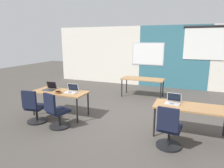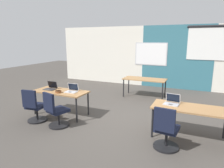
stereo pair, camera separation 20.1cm
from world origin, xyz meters
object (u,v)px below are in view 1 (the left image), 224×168
object	(u,v)px
desk_near_right	(191,109)
laptop_near_right_inner	(173,101)
chair_near_right_inner	(169,131)
chair_near_left_end	(35,109)
laptop_near_left_end	(50,88)
laptop_near_left_inner	(72,90)
desk_far_center	(143,80)
chair_near_left_inner	(57,113)
snack_bowl	(58,92)
desk_near_left	(60,93)

from	to	relation	value
desk_near_right	laptop_near_right_inner	size ratio (longest dim) A/B	4.43
laptop_near_right_inner	desk_near_right	bearing A→B (deg)	-4.17
chair_near_right_inner	chair_near_left_end	bearing A→B (deg)	6.04
chair_near_right_inner	laptop_near_left_end	world-z (taller)	laptop_near_left_end
laptop_near_left_inner	laptop_near_left_end	world-z (taller)	laptop_near_left_end
desk_near_right	laptop_near_left_inner	size ratio (longest dim) A/B	4.50
desk_far_center	chair_near_left_inner	distance (m)	3.79
chair_near_left_inner	laptop_near_right_inner	bearing A→B (deg)	-146.67
laptop_near_right_inner	chair_near_right_inner	bearing A→B (deg)	-82.49
laptop_near_left_inner	chair_near_left_end	bearing A→B (deg)	-136.34
desk_near_right	snack_bowl	xyz separation A→B (m)	(-3.41, -0.20, 0.10)
desk_far_center	chair_near_right_inner	distance (m)	3.76
desk_near_left	chair_near_right_inner	size ratio (longest dim) A/B	1.74
chair_near_right_inner	laptop_near_left_inner	world-z (taller)	laptop_near_left_inner
snack_bowl	chair_near_left_inner	bearing A→B (deg)	-58.35
desk_near_left	snack_bowl	size ratio (longest dim) A/B	9.01
chair_near_right_inner	laptop_near_left_inner	bearing A→B (deg)	-9.40
desk_near_left	chair_near_right_inner	distance (m)	3.21
chair_near_left_inner	snack_bowl	distance (m)	0.75
desk_near_left	desk_near_right	size ratio (longest dim) A/B	1.00
laptop_near_left_end	laptop_near_right_inner	bearing A→B (deg)	-1.10
desk_near_left	chair_near_left_inner	world-z (taller)	chair_near_left_inner
desk_near_right	snack_bowl	bearing A→B (deg)	-176.71
desk_near_right	chair_near_right_inner	bearing A→B (deg)	-118.80
laptop_near_left_inner	chair_near_left_inner	bearing A→B (deg)	-90.90
chair_near_right_inner	chair_near_left_inner	xyz separation A→B (m)	(-2.69, -0.05, 0.00)
laptop_near_left_end	snack_bowl	distance (m)	0.53
desk_near_left	laptop_near_left_inner	world-z (taller)	laptop_near_left_inner
chair_near_left_inner	laptop_near_left_end	world-z (taller)	laptop_near_left_end
desk_near_left	laptop_near_right_inner	size ratio (longest dim) A/B	4.43
desk_far_center	desk_near_left	bearing A→B (deg)	-122.01
laptop_near_left_inner	snack_bowl	world-z (taller)	laptop_near_left_inner
desk_near_right	chair_near_left_end	bearing A→B (deg)	-169.32
desk_near_left	desk_far_center	bearing A→B (deg)	57.99
chair_near_left_end	laptop_near_right_inner	bearing A→B (deg)	-173.93
chair_near_right_inner	laptop_near_left_inner	distance (m)	2.88
chair_near_right_inner	laptop_near_left_inner	size ratio (longest dim) A/B	2.59
desk_near_right	desk_far_center	bearing A→B (deg)	122.01
laptop_near_right_inner	laptop_near_left_inner	xyz separation A→B (m)	(-2.74, -0.03, 0.00)
chair_near_right_inner	snack_bowl	distance (m)	3.09
snack_bowl	desk_near_left	bearing A→B (deg)	114.17
chair_near_left_end	laptop_near_left_inner	bearing A→B (deg)	-138.02
laptop_near_right_inner	snack_bowl	distance (m)	3.03
laptop_near_left_inner	laptop_near_left_end	size ratio (longest dim) A/B	1.05
desk_far_center	chair_near_right_inner	bearing A→B (deg)	-68.61
desk_far_center	chair_near_left_end	distance (m)	4.08
chair_near_left_inner	snack_bowl	xyz separation A→B (m)	(-0.34, 0.55, 0.38)
laptop_near_right_inner	laptop_near_left_end	world-z (taller)	laptop_near_left_end
chair_near_left_inner	laptop_near_left_end	bearing A→B (deg)	-27.67
chair_near_right_inner	laptop_near_left_inner	xyz separation A→B (m)	(-2.75, 0.74, 0.39)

